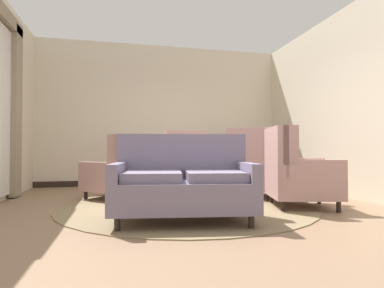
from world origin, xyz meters
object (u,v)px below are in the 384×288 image
armchair_back_corner (122,173)px  porcelain_vase (206,161)px  armchair_near_sideboard (256,169)px  armchair_near_window (295,174)px  sideboard (227,162)px  coffee_table (206,178)px  armchair_foreground_right (182,167)px  settee (183,184)px

armchair_back_corner → porcelain_vase: bearing=97.8°
armchair_back_corner → armchair_near_sideboard: armchair_near_sideboard is taller
armchair_near_window → sideboard: sideboard is taller
coffee_table → armchair_foreground_right: armchair_foreground_right is taller
armchair_near_sideboard → armchair_near_window: size_ratio=1.04×
porcelain_vase → armchair_near_window: 1.22m
porcelain_vase → armchair_back_corner: size_ratio=0.27×
armchair_near_sideboard → armchair_near_window: 0.92m
sideboard → armchair_foreground_right: bearing=-137.0°
settee → armchair_back_corner: 1.81m
armchair_foreground_right → armchair_near_window: bearing=119.2°
armchair_near_sideboard → armchair_back_corner: bearing=42.2°
armchair_near_window → armchair_foreground_right: bearing=48.8°
coffee_table → armchair_near_window: size_ratio=0.71×
settee → armchair_near_window: (1.63, 0.49, 0.04)m
porcelain_vase → armchair_near_window: size_ratio=0.29×
settee → sideboard: 3.81m
settee → armchair_near_window: bearing=24.8°
porcelain_vase → sideboard: sideboard is taller
coffee_table → sideboard: bearing=65.1°
coffee_table → armchair_back_corner: size_ratio=0.65×
armchair_back_corner → armchair_foreground_right: 1.20m
settee → armchair_near_sideboard: 2.04m
coffee_table → armchair_near_window: armchair_near_window is taller
porcelain_vase → settee: 1.04m
coffee_table → armchair_near_sideboard: size_ratio=0.68×
porcelain_vase → armchair_near_sideboard: size_ratio=0.28×
coffee_table → armchair_foreground_right: 1.39m
settee → sideboard: bearing=71.9°
armchair_near_window → sideboard: bearing=13.4°
armchair_back_corner → settee: bearing=63.9°
armchair_back_corner → armchair_near_window: size_ratio=1.09×
coffee_table → armchair_near_sideboard: bearing=28.5°
settee → armchair_near_window: 1.71m
armchair_near_sideboard → coffee_table: bearing=78.6°
settee → sideboard: size_ratio=1.43×
settee → armchair_near_sideboard: armchair_near_sideboard is taller
settee → armchair_near_window: size_ratio=1.47×
armchair_back_corner → armchair_foreground_right: bearing=160.6°
settee → armchair_near_sideboard: (1.48, 1.40, 0.06)m
coffee_table → armchair_back_corner: (-1.13, 0.83, 0.04)m
coffee_table → sideboard: sideboard is taller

